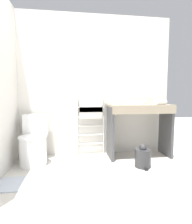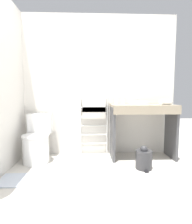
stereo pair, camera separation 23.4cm
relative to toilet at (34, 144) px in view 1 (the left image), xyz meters
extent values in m
plane|color=beige|center=(0.95, -1.06, -0.30)|extent=(12.00, 12.00, 0.00)
cube|color=silver|center=(0.95, 0.41, 0.90)|extent=(2.74, 0.12, 2.41)
cylinder|color=white|center=(0.00, -0.06, -0.10)|extent=(0.39, 0.39, 0.41)
cylinder|color=white|center=(0.00, -0.06, 0.12)|extent=(0.41, 0.41, 0.02)
cube|color=white|center=(0.00, 0.20, 0.27)|extent=(0.38, 0.18, 0.32)
cylinder|color=silver|center=(0.00, 0.20, 0.43)|extent=(0.05, 0.05, 0.01)
cylinder|color=white|center=(0.67, 0.31, 0.21)|extent=(0.02, 0.02, 1.02)
cylinder|color=white|center=(1.14, 0.31, 0.21)|extent=(0.02, 0.02, 1.02)
cylinder|color=white|center=(0.90, 0.31, -0.12)|extent=(0.47, 0.02, 0.02)
cylinder|color=white|center=(0.90, 0.31, 0.04)|extent=(0.47, 0.02, 0.02)
cylinder|color=white|center=(0.90, 0.31, 0.20)|extent=(0.47, 0.02, 0.02)
cylinder|color=white|center=(0.90, 0.31, 0.36)|extent=(0.47, 0.02, 0.02)
cylinder|color=white|center=(0.90, 0.31, 0.52)|extent=(0.47, 0.02, 0.02)
cylinder|color=white|center=(0.90, 0.31, 0.68)|extent=(0.47, 0.02, 0.02)
cube|color=silver|center=(0.90, 0.29, 0.57)|extent=(0.40, 0.04, 0.25)
cube|color=silver|center=(0.90, 0.29, 0.43)|extent=(0.40, 0.04, 0.20)
cube|color=gray|center=(1.69, 0.08, 0.56)|extent=(1.02, 0.51, 0.03)
cube|color=gray|center=(1.69, -0.16, 0.50)|extent=(1.02, 0.02, 0.10)
cube|color=#4C4C4F|center=(1.20, 0.08, 0.12)|extent=(0.04, 0.43, 0.85)
cube|color=#4C4C4F|center=(2.18, 0.08, 0.12)|extent=(0.04, 0.43, 0.85)
cylinder|color=white|center=(1.66, 0.11, 0.61)|extent=(0.34, 0.34, 0.06)
cylinder|color=silver|center=(1.66, 0.11, 0.63)|extent=(0.28, 0.28, 0.01)
cylinder|color=silver|center=(1.66, 0.31, 0.64)|extent=(0.02, 0.02, 0.12)
cylinder|color=silver|center=(1.66, 0.26, 0.69)|extent=(0.02, 0.09, 0.02)
cylinder|color=white|center=(1.28, 0.25, 0.63)|extent=(0.06, 0.06, 0.09)
cylinder|color=white|center=(1.39, 0.21, 0.63)|extent=(0.07, 0.07, 0.09)
cylinder|color=white|center=(2.03, 0.00, 0.62)|extent=(0.15, 0.08, 0.08)
cone|color=silver|center=(2.13, 0.00, 0.62)|extent=(0.05, 0.07, 0.07)
cube|color=white|center=(2.00, 0.09, 0.62)|extent=(0.05, 0.10, 0.06)
cylinder|color=#333335|center=(1.59, -0.35, -0.17)|extent=(0.23, 0.23, 0.26)
sphere|color=#333335|center=(1.59, -0.35, -0.02)|extent=(0.10, 0.10, 0.10)
cube|color=black|center=(1.59, -0.48, -0.29)|extent=(0.05, 0.04, 0.02)
cube|color=#B2BCCC|center=(0.00, -0.64, -0.30)|extent=(0.56, 0.36, 0.01)
camera|label=1|loc=(0.59, -2.69, 0.73)|focal=28.00mm
camera|label=2|loc=(0.82, -2.72, 0.73)|focal=28.00mm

